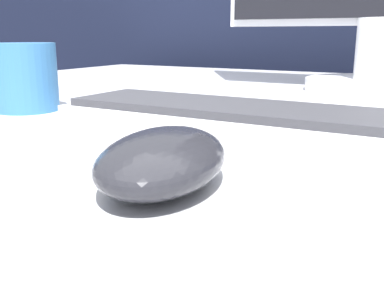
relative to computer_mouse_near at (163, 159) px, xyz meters
name	(u,v)px	position (x,y,z in m)	size (l,w,h in m)	color
partition_panel	(371,135)	(-0.01, 1.04, -0.19)	(5.00, 0.03, 1.18)	black
computer_mouse_near	(163,159)	(0.00, 0.00, 0.00)	(0.10, 0.14, 0.03)	#232328
keyboard	(260,119)	(-0.01, 0.18, -0.01)	(0.42, 0.12, 0.02)	silver
mug	(25,77)	(-0.30, 0.16, 0.02)	(0.08, 0.08, 0.08)	teal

